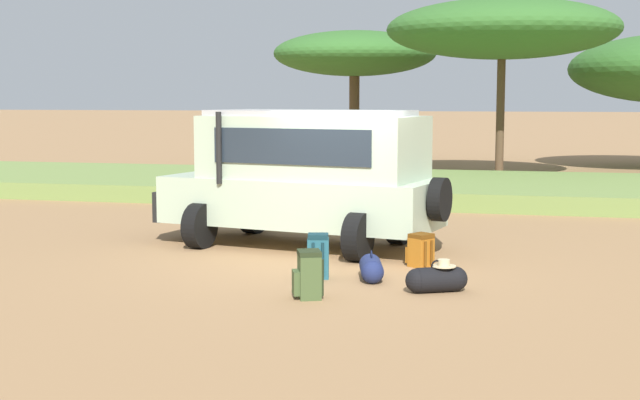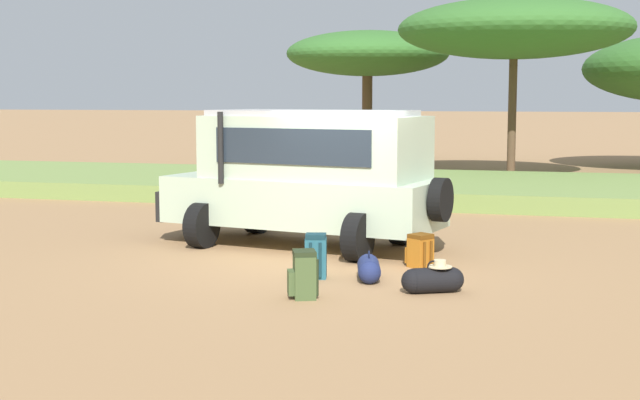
% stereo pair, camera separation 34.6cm
% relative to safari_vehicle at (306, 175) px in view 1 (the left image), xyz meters
% --- Properties ---
extents(ground_plane, '(320.00, 320.00, 0.00)m').
position_rel_safari_vehicle_xyz_m(ground_plane, '(0.84, -1.50, -1.29)').
color(ground_plane, '#9E754C').
extents(grass_bank, '(120.00, 7.00, 0.44)m').
position_rel_safari_vehicle_xyz_m(grass_bank, '(0.84, 8.85, -1.07)').
color(grass_bank, olive).
rests_on(grass_bank, ground_plane).
extents(safari_vehicle, '(5.48, 3.34, 2.44)m').
position_rel_safari_vehicle_xyz_m(safari_vehicle, '(0.00, 0.00, 0.00)').
color(safari_vehicle, '#B2C6A8').
rests_on(safari_vehicle, ground_plane).
extents(backpack_beside_front_wheel, '(0.36, 0.41, 0.66)m').
position_rel_safari_vehicle_xyz_m(backpack_beside_front_wheel, '(0.89, -2.69, -0.97)').
color(backpack_beside_front_wheel, '#235B6B').
rests_on(backpack_beside_front_wheel, ground_plane).
extents(backpack_cluster_center, '(0.46, 0.46, 0.64)m').
position_rel_safari_vehicle_xyz_m(backpack_cluster_center, '(1.08, -4.01, -0.98)').
color(backpack_cluster_center, '#42562D').
rests_on(backpack_cluster_center, ground_plane).
extents(backpack_near_rear_wheel, '(0.46, 0.44, 0.53)m').
position_rel_safari_vehicle_xyz_m(backpack_near_rear_wheel, '(2.24, -1.42, -1.04)').
color(backpack_near_rear_wheel, '#B26619').
rests_on(backpack_near_rear_wheel, ground_plane).
extents(duffel_bag_low_black_case, '(0.83, 0.58, 0.45)m').
position_rel_safari_vehicle_xyz_m(duffel_bag_low_black_case, '(2.70, -3.24, -1.11)').
color(duffel_bag_low_black_case, black).
rests_on(duffel_bag_low_black_case, ground_plane).
extents(duffel_bag_soft_canvas, '(0.47, 0.93, 0.43)m').
position_rel_safari_vehicle_xyz_m(duffel_bag_soft_canvas, '(1.67, -2.60, -1.13)').
color(duffel_bag_soft_canvas, navy).
rests_on(duffel_bag_soft_canvas, ground_plane).
extents(acacia_tree_far_left, '(6.47, 5.93, 5.29)m').
position_rel_safari_vehicle_xyz_m(acacia_tree_far_left, '(-3.14, 19.70, 3.08)').
color(acacia_tree_far_left, brown).
rests_on(acacia_tree_far_left, ground_plane).
extents(acacia_tree_left_mid, '(7.52, 6.90, 5.83)m').
position_rel_safari_vehicle_xyz_m(acacia_tree_left_mid, '(2.79, 14.58, 3.56)').
color(acacia_tree_left_mid, brown).
rests_on(acacia_tree_left_mid, ground_plane).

